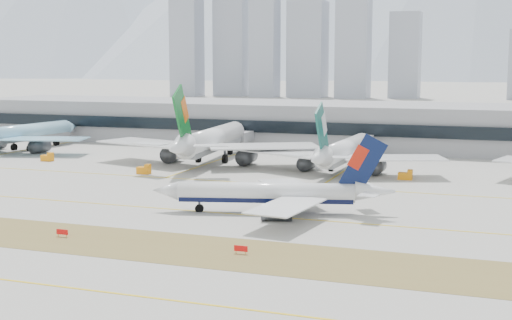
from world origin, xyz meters
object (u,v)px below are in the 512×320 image
at_px(widebody_korean, 19,135).
at_px(taxiing_airliner, 275,194).
at_px(terminal, 337,124).
at_px(widebody_cathay, 343,152).
at_px(widebody_eva, 210,141).

bearing_deg(widebody_korean, taxiing_airliner, -114.14).
bearing_deg(terminal, widebody_cathay, -75.47).
relative_size(taxiing_airliner, widebody_korean, 0.82).
height_order(widebody_korean, terminal, widebody_korean).
distance_m(widebody_korean, widebody_eva, 71.59).
distance_m(taxiing_airliner, widebody_eva, 72.17).
bearing_deg(widebody_cathay, taxiing_airliner, -178.54).
height_order(taxiing_airliner, terminal, taxiing_airliner).
bearing_deg(terminal, taxiing_airliner, -82.78).
height_order(taxiing_airliner, widebody_eva, widebody_eva).
bearing_deg(widebody_eva, taxiing_airliner, -152.13).
bearing_deg(widebody_korean, widebody_eva, -87.76).
distance_m(widebody_korean, terminal, 108.81).
xyz_separation_m(taxiing_airliner, widebody_eva, (-39.55, 60.32, 2.54)).
height_order(widebody_korean, widebody_cathay, widebody_korean).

